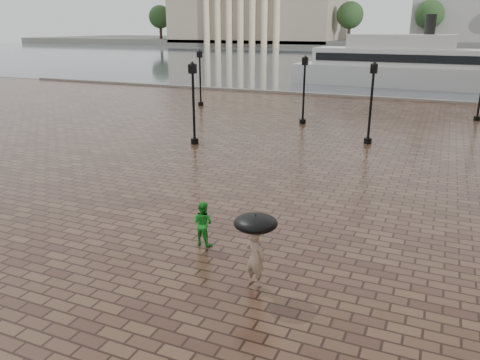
# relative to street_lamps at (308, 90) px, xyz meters

# --- Properties ---
(ground) EXTENTS (300.00, 300.00, 0.00)m
(ground) POSITION_rel_street_lamps_xyz_m (1.60, -17.60, -2.33)
(ground) COLOR #3C241B
(ground) RESTS_ON ground
(harbour_water) EXTENTS (240.00, 240.00, 0.00)m
(harbour_water) POSITION_rel_street_lamps_xyz_m (1.60, 74.40, -2.33)
(harbour_water) COLOR #41484F
(harbour_water) RESTS_ON ground
(quay_edge) EXTENTS (80.00, 0.60, 0.30)m
(quay_edge) POSITION_rel_street_lamps_xyz_m (1.60, 14.40, -2.33)
(quay_edge) COLOR slate
(quay_edge) RESTS_ON ground
(far_shore) EXTENTS (300.00, 60.00, 2.00)m
(far_shore) POSITION_rel_street_lamps_xyz_m (1.60, 142.40, -1.33)
(far_shore) COLOR #4C4C47
(far_shore) RESTS_ON ground
(museum) EXTENTS (57.00, 32.50, 26.00)m
(museum) POSITION_rel_street_lamps_xyz_m (-53.40, 127.01, 11.58)
(museum) COLOR gray
(museum) RESTS_ON ground
(far_trees) EXTENTS (188.00, 8.00, 13.50)m
(far_trees) POSITION_rel_street_lamps_xyz_m (1.60, 120.40, 7.09)
(far_trees) COLOR #2D2119
(far_trees) RESTS_ON ground
(street_lamps) EXTENTS (21.44, 14.44, 4.40)m
(street_lamps) POSITION_rel_street_lamps_xyz_m (0.00, 0.00, 0.00)
(street_lamps) COLOR black
(street_lamps) RESTS_ON ground
(adult_pedestrian) EXTENTS (0.64, 0.51, 1.52)m
(adult_pedestrian) POSITION_rel_street_lamps_xyz_m (4.39, -20.40, -1.57)
(adult_pedestrian) COLOR tan
(adult_pedestrian) RESTS_ON ground
(child_pedestrian) EXTENTS (0.74, 0.61, 1.37)m
(child_pedestrian) POSITION_rel_street_lamps_xyz_m (2.07, -18.84, -1.64)
(child_pedestrian) COLOR green
(child_pedestrian) RESTS_ON ground
(ferry_near) EXTENTS (23.11, 6.31, 7.52)m
(ferry_near) POSITION_rel_street_lamps_xyz_m (3.28, 25.00, -0.06)
(ferry_near) COLOR silver
(ferry_near) RESTS_ON ground
(umbrella) EXTENTS (1.10, 1.10, 1.09)m
(umbrella) POSITION_rel_street_lamps_xyz_m (4.39, -20.40, -0.61)
(umbrella) COLOR black
(umbrella) RESTS_ON ground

